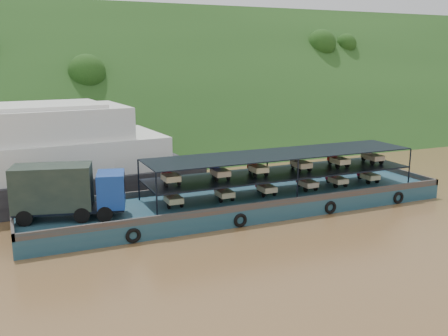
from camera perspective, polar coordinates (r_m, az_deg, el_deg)
name	(u,v)px	position (r m, az deg, el deg)	size (l,w,h in m)	color
ground	(261,211)	(40.93, 4.28, -4.97)	(160.00, 160.00, 0.00)	brown
hillside	(145,143)	(73.80, -8.98, 2.79)	(140.00, 28.00, 28.00)	#183413
cargo_barge	(224,198)	(39.87, -0.01, -3.51)	(35.00, 7.18, 5.04)	#163C4F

